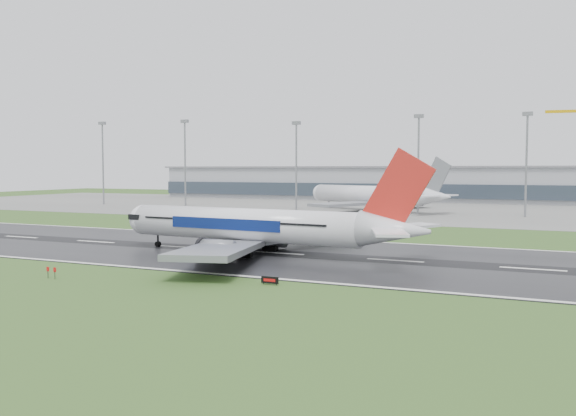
% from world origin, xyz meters
% --- Properties ---
extents(ground, '(520.00, 520.00, 0.00)m').
position_xyz_m(ground, '(0.00, 0.00, 0.00)').
color(ground, '#2C4E1C').
rests_on(ground, ground).
extents(runway, '(400.00, 45.00, 0.10)m').
position_xyz_m(runway, '(0.00, 0.00, 0.05)').
color(runway, black).
rests_on(runway, ground).
extents(apron, '(400.00, 130.00, 0.08)m').
position_xyz_m(apron, '(0.00, 125.00, 0.04)').
color(apron, slate).
rests_on(apron, ground).
extents(terminal, '(240.00, 36.00, 15.00)m').
position_xyz_m(terminal, '(0.00, 185.00, 7.50)').
color(terminal, gray).
rests_on(terminal, ground).
extents(main_airliner, '(60.24, 57.77, 16.65)m').
position_xyz_m(main_airliner, '(18.29, -3.09, 8.43)').
color(main_airliner, white).
rests_on(main_airliner, runway).
extents(parked_airliner, '(77.18, 75.07, 17.53)m').
position_xyz_m(parked_airliner, '(5.61, 108.67, 8.85)').
color(parked_airliner, silver).
rests_on(parked_airliner, apron).
extents(runway_sign, '(2.31, 0.45, 1.04)m').
position_xyz_m(runway_sign, '(30.38, -25.39, 0.52)').
color(runway_sign, black).
rests_on(runway_sign, ground).
extents(floodmast_0, '(0.64, 0.64, 32.33)m').
position_xyz_m(floodmast_0, '(-104.96, 100.00, 16.16)').
color(floodmast_0, gray).
rests_on(floodmast_0, ground).
extents(floodmast_1, '(0.64, 0.64, 31.84)m').
position_xyz_m(floodmast_1, '(-65.47, 100.00, 15.92)').
color(floodmast_1, gray).
rests_on(floodmast_1, ground).
extents(floodmast_2, '(0.64, 0.64, 29.77)m').
position_xyz_m(floodmast_2, '(-19.62, 100.00, 14.88)').
color(floodmast_2, gray).
rests_on(floodmast_2, ground).
extents(floodmast_3, '(0.64, 0.64, 30.62)m').
position_xyz_m(floodmast_3, '(22.76, 100.00, 15.31)').
color(floodmast_3, gray).
rests_on(floodmast_3, ground).
extents(floodmast_4, '(0.64, 0.64, 30.15)m').
position_xyz_m(floodmast_4, '(54.88, 100.00, 15.08)').
color(floodmast_4, gray).
rests_on(floodmast_4, ground).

